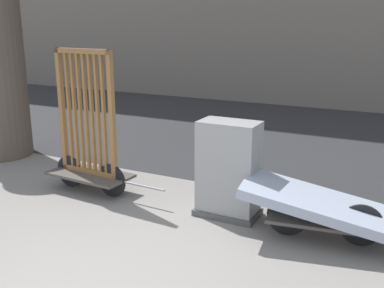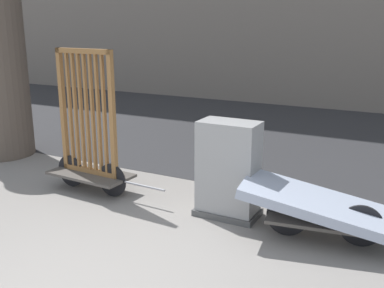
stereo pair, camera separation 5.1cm
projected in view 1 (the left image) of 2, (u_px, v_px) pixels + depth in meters
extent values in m
cube|color=#2D2D30|center=(289.00, 135.00, 10.08)|extent=(56.00, 7.31, 0.01)
cube|color=#4C4742|center=(90.00, 174.00, 6.68)|extent=(1.29, 0.68, 0.04)
cylinder|color=black|center=(112.00, 180.00, 6.48)|extent=(0.49, 0.06, 0.49)
cylinder|color=black|center=(70.00, 171.00, 6.88)|extent=(0.49, 0.06, 0.49)
cylinder|color=gray|center=(144.00, 186.00, 6.20)|extent=(0.70, 0.07, 0.03)
cube|color=olive|center=(90.00, 171.00, 6.66)|extent=(1.02, 0.12, 0.07)
cube|color=olive|center=(82.00, 51.00, 6.21)|extent=(1.02, 0.12, 0.07)
cube|color=olive|center=(62.00, 110.00, 6.67)|extent=(0.07, 0.07, 1.82)
cube|color=olive|center=(112.00, 117.00, 6.20)|extent=(0.07, 0.07, 1.82)
cube|color=olive|center=(69.00, 111.00, 6.59)|extent=(0.04, 0.05, 1.75)
cube|color=olive|center=(75.00, 112.00, 6.54)|extent=(0.04, 0.05, 1.75)
cube|color=olive|center=(80.00, 112.00, 6.49)|extent=(0.04, 0.05, 1.75)
cube|color=olive|center=(86.00, 113.00, 6.43)|extent=(0.04, 0.05, 1.75)
cube|color=olive|center=(92.00, 114.00, 6.38)|extent=(0.04, 0.05, 1.75)
cube|color=olive|center=(98.00, 115.00, 6.33)|extent=(0.04, 0.05, 1.75)
cube|color=olive|center=(104.00, 115.00, 6.27)|extent=(0.04, 0.05, 1.75)
cube|color=#4C4742|center=(324.00, 219.00, 5.17)|extent=(1.34, 0.80, 0.04)
cylinder|color=black|center=(361.00, 225.00, 5.05)|extent=(0.49, 0.11, 0.49)
cylinder|color=black|center=(288.00, 216.00, 5.30)|extent=(0.49, 0.11, 0.49)
cube|color=#9EA8BC|center=(325.00, 205.00, 5.13)|extent=(2.01, 1.12, 0.47)
cube|color=#4C4C4C|center=(228.00, 212.00, 5.91)|extent=(0.82, 0.50, 0.08)
cube|color=gray|center=(229.00, 169.00, 5.75)|extent=(0.76, 0.44, 1.26)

